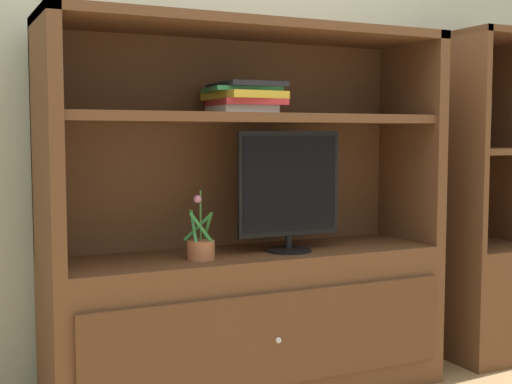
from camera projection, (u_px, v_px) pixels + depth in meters
painted_rear_wall at (217, 63)px, 3.07m from camera, size 6.00×0.10×2.80m
media_console at (250, 280)px, 2.83m from camera, size 1.65×0.48×1.52m
tv_monitor at (289, 189)px, 2.81m from camera, size 0.45×0.19×0.49m
potted_plant at (201, 248)px, 2.65m from camera, size 0.12×0.11×0.27m
magazine_stack at (244, 98)px, 2.75m from camera, size 0.30×0.33×0.12m
bookshelf_tall at (484, 250)px, 3.37m from camera, size 0.46×0.46×1.56m
upright_book_row at (469, 122)px, 3.26m from camera, size 0.11×0.17×0.26m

